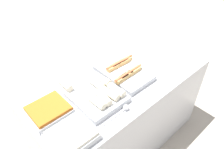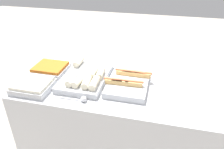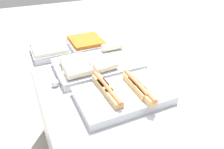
# 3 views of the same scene
# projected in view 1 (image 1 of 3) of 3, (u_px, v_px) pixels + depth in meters

# --- Properties ---
(ground_plane) EXTENTS (12.00, 12.00, 0.00)m
(ground_plane) POSITION_uv_depth(u_px,v_px,m) (117.00, 138.00, 2.46)
(ground_plane) COLOR #ADA393
(counter) EXTENTS (1.66, 0.81, 0.88)m
(counter) POSITION_uv_depth(u_px,v_px,m) (118.00, 111.00, 2.18)
(counter) COLOR #B7BABF
(counter) RESTS_ON ground_plane
(tray_hotdogs) EXTENTS (0.36, 0.48, 0.10)m
(tray_hotdogs) POSITION_uv_depth(u_px,v_px,m) (123.00, 72.00, 1.91)
(tray_hotdogs) COLOR #B7BABF
(tray_hotdogs) RESTS_ON counter
(tray_wraps) EXTENTS (0.35, 0.54, 0.11)m
(tray_wraps) POSITION_uv_depth(u_px,v_px,m) (93.00, 91.00, 1.71)
(tray_wraps) COLOR #B7BABF
(tray_wraps) RESTS_ON counter
(tray_side_front) EXTENTS (0.29, 0.26, 0.07)m
(tray_side_front) POSITION_uv_depth(u_px,v_px,m) (72.00, 136.00, 1.39)
(tray_side_front) COLOR #B7BABF
(tray_side_front) RESTS_ON counter
(tray_side_back) EXTENTS (0.29, 0.26, 0.07)m
(tray_side_back) POSITION_uv_depth(u_px,v_px,m) (49.00, 111.00, 1.56)
(tray_side_back) COLOR #B7BABF
(tray_side_back) RESTS_ON counter
(serving_spoon_near) EXTENTS (0.25, 0.05, 0.05)m
(serving_spoon_near) POSITION_uv_depth(u_px,v_px,m) (124.00, 109.00, 1.59)
(serving_spoon_near) COLOR silver
(serving_spoon_near) RESTS_ON counter
(serving_spoon_far) EXTENTS (0.23, 0.05, 0.05)m
(serving_spoon_far) POSITION_uv_depth(u_px,v_px,m) (75.00, 72.00, 1.94)
(serving_spoon_far) COLOR silver
(serving_spoon_far) RESTS_ON counter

